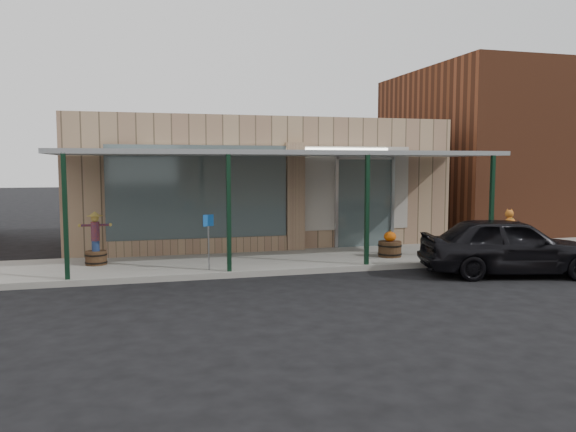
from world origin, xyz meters
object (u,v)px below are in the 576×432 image
object	(u,v)px
parked_sedan	(509,246)
barrel_pumpkin	(390,247)
barrel_scarecrow	(96,247)
handicap_sign	(209,235)

from	to	relation	value
parked_sedan	barrel_pumpkin	bearing A→B (deg)	53.55
barrel_scarecrow	barrel_pumpkin	distance (m)	7.97
handicap_sign	parked_sedan	bearing A→B (deg)	-34.62
barrel_pumpkin	handicap_sign	distance (m)	5.28
barrel_scarecrow	handicap_sign	xyz separation A→B (m)	(2.73, -1.53, 0.42)
barrel_scarecrow	handicap_sign	world-z (taller)	barrel_scarecrow
barrel_pumpkin	parked_sedan	xyz separation A→B (m)	(2.05, -2.49, 0.32)
handicap_sign	barrel_scarecrow	bearing A→B (deg)	129.87
barrel_scarecrow	parked_sedan	bearing A→B (deg)	-36.60
handicap_sign	parked_sedan	xyz separation A→B (m)	(7.24, -1.77, -0.30)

